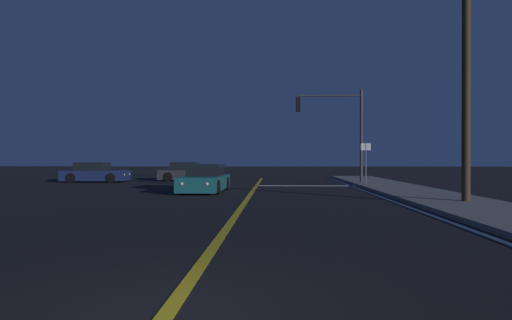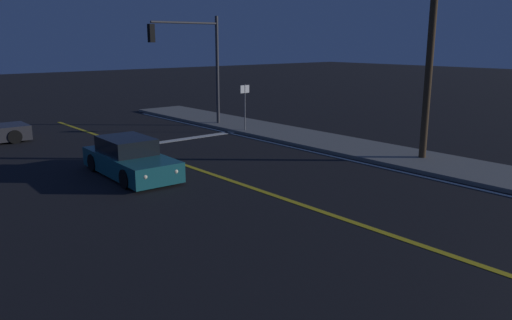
# 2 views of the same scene
# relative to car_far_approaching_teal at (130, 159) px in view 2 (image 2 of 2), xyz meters

# --- Properties ---
(sidewalk_right) EXTENTS (3.20, 40.09, 0.15)m
(sidewalk_right) POSITION_rel_car_far_approaching_teal_xyz_m (9.66, -5.07, -0.51)
(sidewalk_right) COLOR slate
(sidewalk_right) RESTS_ON ground
(lane_line_center) EXTENTS (0.20, 37.86, 0.01)m
(lane_line_center) POSITION_rel_car_far_approaching_teal_xyz_m (2.28, -5.07, -0.58)
(lane_line_center) COLOR gold
(lane_line_center) RESTS_ON ground
(lane_line_edge_right) EXTENTS (0.16, 37.86, 0.01)m
(lane_line_edge_right) POSITION_rel_car_far_approaching_teal_xyz_m (7.81, -5.07, -0.58)
(lane_line_edge_right) COLOR silver
(lane_line_edge_right) RESTS_ON ground
(stop_bar) EXTENTS (5.78, 0.50, 0.01)m
(stop_bar) POSITION_rel_car_far_approaching_teal_xyz_m (5.17, 4.56, -0.58)
(stop_bar) COLOR silver
(stop_bar) RESTS_ON ground
(car_far_approaching_teal) EXTENTS (1.99, 4.69, 1.34)m
(car_far_approaching_teal) POSITION_rel_car_far_approaching_teal_xyz_m (0.00, 0.00, 0.00)
(car_far_approaching_teal) COLOR #195960
(car_far_approaching_teal) RESTS_ON ground
(traffic_signal_near_right) EXTENTS (4.24, 0.28, 6.02)m
(traffic_signal_near_right) POSITION_rel_car_far_approaching_teal_xyz_m (7.37, 6.86, 3.44)
(traffic_signal_near_right) COLOR #38383D
(traffic_signal_near_right) RESTS_ON ground
(utility_pole_right) EXTENTS (1.48, 0.28, 9.53)m
(utility_pole_right) POSITION_rel_car_far_approaching_teal_xyz_m (9.96, -5.52, 4.37)
(utility_pole_right) COLOR #42301E
(utility_pole_right) RESTS_ON ground
(street_sign_corner) EXTENTS (0.56, 0.06, 2.52)m
(street_sign_corner) POSITION_rel_car_far_approaching_teal_xyz_m (8.56, 4.06, 1.11)
(street_sign_corner) COLOR slate
(street_sign_corner) RESTS_ON ground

